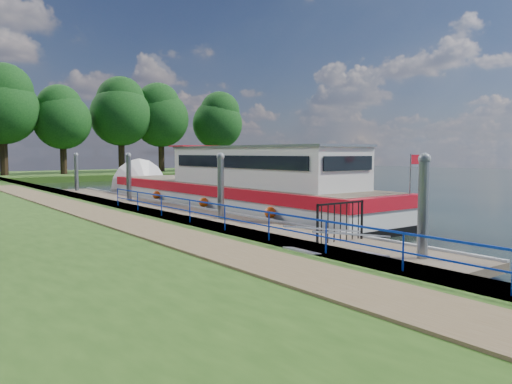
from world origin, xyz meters
TOP-DOWN VIEW (x-y plane):
  - ground at (0.00, 0.00)m, footprint 160.00×160.00m
  - bank_edge at (-2.55, 15.00)m, footprint 1.10×90.00m
  - far_bank at (12.00, 52.00)m, footprint 60.00×18.00m
  - footpath at (-4.40, 8.00)m, footprint 1.60×40.00m
  - blue_fence at (-2.75, 3.00)m, footprint 0.04×18.04m
  - pontoon at (0.00, 13.00)m, footprint 2.50×30.00m
  - mooring_piles at (0.00, 13.00)m, footprint 0.30×27.30m
  - gangway at (-1.85, 0.50)m, footprint 2.58×1.00m
  - gate_panel at (-0.00, 2.20)m, footprint 1.85×0.05m
  - barge at (3.60, 13.72)m, footprint 4.36×21.15m

SIDE VIEW (x-z plane):
  - ground at x=0.00m, z-range 0.00..0.00m
  - pontoon at x=0.00m, z-range -0.10..0.46m
  - far_bank at x=12.00m, z-range 0.00..0.60m
  - bank_edge at x=-2.55m, z-range 0.00..0.78m
  - gangway at x=-1.85m, z-range 0.16..1.09m
  - footpath at x=-4.40m, z-range 0.78..0.83m
  - barge at x=3.60m, z-range -1.30..3.48m
  - gate_panel at x=0.00m, z-range 0.57..1.72m
  - mooring_piles at x=0.00m, z-range -0.50..3.05m
  - blue_fence at x=-2.75m, z-range 0.95..1.67m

